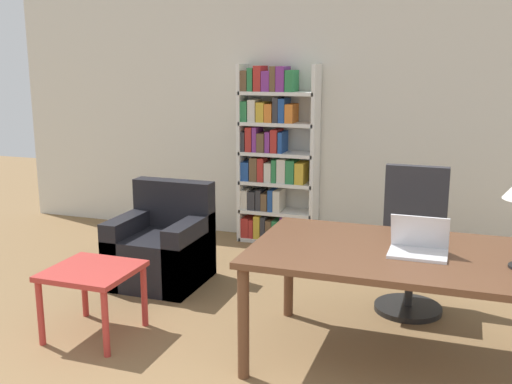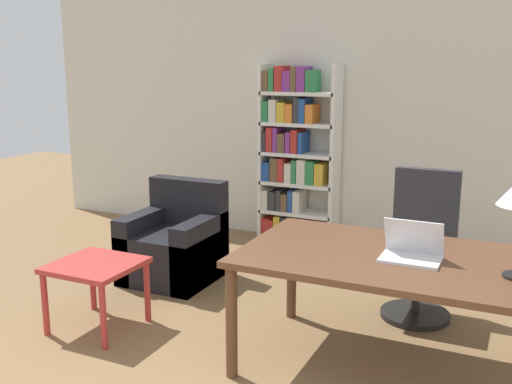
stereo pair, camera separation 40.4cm
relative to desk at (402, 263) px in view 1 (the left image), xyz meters
The scene contains 7 objects.
wall_back 2.58m from the desk, 104.24° to the left, with size 8.00×0.06×2.70m.
desk is the anchor object (origin of this frame).
laptop 0.16m from the desk, 17.01° to the right, with size 0.34×0.24×0.23m.
office_chair 0.95m from the desk, 90.90° to the left, with size 0.50×0.50×1.08m.
side_table_blue 2.05m from the desk, behind, with size 0.57×0.56×0.48m.
armchair 2.24m from the desk, 158.96° to the left, with size 0.72×0.72×0.84m.
bookshelf 2.71m from the desk, 124.64° to the left, with size 0.81×0.28×1.82m.
Camera 1 is at (0.91, -1.41, 1.85)m, focal length 42.00 mm.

